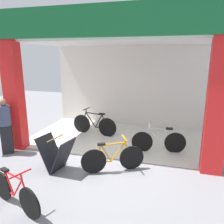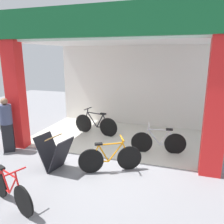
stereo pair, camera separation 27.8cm
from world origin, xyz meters
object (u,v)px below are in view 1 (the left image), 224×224
(bicycle_inside_0, at_px, (159,141))
(pedestrian_0, at_px, (4,126))
(bicycle_parked_0, at_px, (15,192))
(bicycle_inside_1, at_px, (94,125))
(sandwich_board_sign, at_px, (56,154))
(bicycle_parked_1, at_px, (113,158))

(bicycle_inside_0, bearing_deg, pedestrian_0, -163.83)
(bicycle_inside_0, bearing_deg, bicycle_parked_0, -126.15)
(bicycle_inside_0, bearing_deg, bicycle_inside_1, 158.35)
(bicycle_inside_1, relative_size, pedestrian_0, 1.05)
(bicycle_parked_0, relative_size, sandwich_board_sign, 1.53)
(bicycle_parked_1, height_order, pedestrian_0, pedestrian_0)
(bicycle_inside_0, xyz_separation_m, bicycle_parked_1, (-1.03, -1.47, -0.00))
(bicycle_inside_1, xyz_separation_m, sandwich_board_sign, (-0.00, -2.77, 0.06))
(bicycle_inside_0, height_order, sandwich_board_sign, sandwich_board_sign)
(bicycle_inside_1, height_order, sandwich_board_sign, bicycle_inside_1)
(bicycle_inside_0, height_order, bicycle_parked_1, bicycle_inside_0)
(bicycle_parked_1, bearing_deg, bicycle_inside_1, 119.56)
(pedestrian_0, bearing_deg, bicycle_parked_1, -3.37)
(bicycle_inside_1, relative_size, sandwich_board_sign, 1.84)
(sandwich_board_sign, bearing_deg, bicycle_inside_1, 89.96)
(bicycle_parked_1, bearing_deg, pedestrian_0, 176.63)
(bicycle_inside_0, height_order, pedestrian_0, pedestrian_0)
(bicycle_parked_0, xyz_separation_m, pedestrian_0, (-1.93, 2.07, 0.52))
(bicycle_parked_1, distance_m, sandwich_board_sign, 1.42)
(bicycle_inside_0, height_order, bicycle_inside_1, bicycle_inside_1)
(bicycle_inside_1, relative_size, bicycle_parked_1, 1.21)
(bicycle_parked_0, height_order, sandwich_board_sign, sandwich_board_sign)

